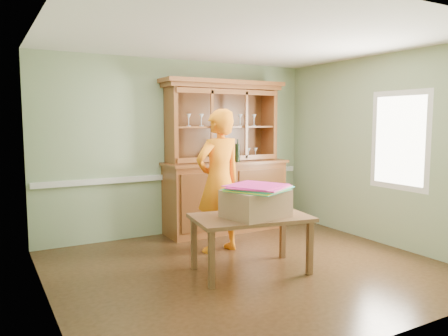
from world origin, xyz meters
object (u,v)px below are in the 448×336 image
china_hutch (225,179)px  person (219,181)px  dining_table (251,222)px  cardboard_box (256,203)px

china_hutch → person: bearing=-123.4°
dining_table → person: (0.06, 0.89, 0.37)m
china_hutch → person: china_hutch is taller
china_hutch → cardboard_box: (-0.68, -1.92, -0.01)m
cardboard_box → person: person is taller
china_hutch → cardboard_box: bearing=-109.5°
china_hutch → dining_table: size_ratio=1.66×
dining_table → cardboard_box: cardboard_box is taller
dining_table → person: bearing=95.0°
cardboard_box → person: bearing=87.1°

